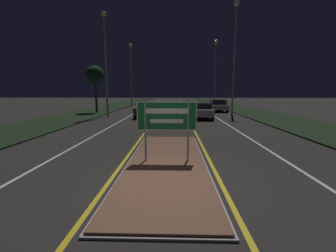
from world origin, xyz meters
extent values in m
plane|color=#282623|center=(0.00, 0.00, 0.00)|extent=(160.00, 160.00, 0.00)
cube|color=#999993|center=(0.00, 1.70, 0.03)|extent=(2.64, 8.16, 0.05)
cube|color=brown|center=(0.00, 1.70, 0.05)|extent=(2.52, 8.04, 0.10)
cube|color=black|center=(-9.50, 20.00, 0.04)|extent=(5.00, 100.00, 0.08)
cube|color=black|center=(9.50, 20.00, 0.04)|extent=(5.00, 100.00, 0.08)
cube|color=gold|center=(-1.51, 25.00, 0.00)|extent=(0.12, 70.00, 0.01)
cube|color=gold|center=(1.51, 25.00, 0.00)|extent=(0.12, 70.00, 0.01)
cube|color=silver|center=(-4.20, 25.00, 0.00)|extent=(0.12, 70.00, 0.01)
cube|color=silver|center=(4.20, 25.00, 0.00)|extent=(0.12, 70.00, 0.01)
cube|color=silver|center=(-7.20, 25.00, 0.00)|extent=(0.10, 70.00, 0.01)
cube|color=silver|center=(7.20, 25.00, 0.00)|extent=(0.10, 70.00, 0.01)
cylinder|color=#9E9E99|center=(-0.72, 1.70, 1.15)|extent=(0.07, 0.07, 2.11)
cylinder|color=#9E9E99|center=(0.72, 1.70, 1.15)|extent=(0.07, 0.07, 2.11)
cube|color=#146033|center=(0.00, 1.70, 1.63)|extent=(1.99, 0.04, 0.96)
cube|color=white|center=(0.00, 1.68, 1.63)|extent=(1.99, 0.00, 0.96)
cube|color=#146033|center=(0.00, 1.67, 1.63)|extent=(1.93, 0.01, 0.90)
cube|color=white|center=(0.00, 1.67, 1.80)|extent=(1.39, 0.01, 0.17)
cube|color=white|center=(0.00, 1.67, 1.46)|extent=(1.09, 0.01, 0.13)
cylinder|color=#9E9E99|center=(-6.17, 15.62, 4.59)|extent=(0.18, 0.18, 9.19)
sphere|color=beige|center=(-6.17, 15.62, 9.33)|extent=(0.48, 0.48, 0.48)
cylinder|color=#9E9E99|center=(-6.68, 30.55, 4.66)|extent=(0.18, 0.18, 9.33)
sphere|color=beige|center=(-6.68, 30.55, 9.52)|extent=(0.63, 0.63, 0.63)
cylinder|color=#9E9E99|center=(6.36, 18.25, 5.45)|extent=(0.18, 0.18, 10.90)
sphere|color=beige|center=(6.36, 18.25, 11.08)|extent=(0.60, 0.60, 0.60)
cylinder|color=#9E9E99|center=(6.31, 28.87, 4.73)|extent=(0.18, 0.18, 9.47)
sphere|color=beige|center=(6.31, 28.87, 9.64)|extent=(0.59, 0.59, 0.59)
cube|color=silver|center=(2.64, 14.71, 0.62)|extent=(1.85, 4.06, 0.61)
cube|color=black|center=(2.64, 14.47, 1.15)|extent=(1.62, 2.11, 0.45)
sphere|color=red|center=(2.06, 12.70, 0.70)|extent=(0.14, 0.14, 0.14)
sphere|color=red|center=(3.21, 12.70, 0.70)|extent=(0.14, 0.14, 0.14)
cylinder|color=black|center=(1.75, 15.97, 0.32)|extent=(0.22, 0.63, 0.63)
cylinder|color=black|center=(3.52, 15.97, 0.32)|extent=(0.22, 0.63, 0.63)
cylinder|color=black|center=(1.75, 13.45, 0.32)|extent=(0.22, 0.63, 0.63)
cylinder|color=black|center=(3.52, 13.45, 0.32)|extent=(0.22, 0.63, 0.63)
cube|color=#B7B7BC|center=(5.50, 21.93, 0.59)|extent=(1.87, 4.23, 0.57)
cube|color=black|center=(5.50, 21.68, 1.15)|extent=(1.65, 2.20, 0.54)
sphere|color=red|center=(4.92, 19.84, 0.67)|extent=(0.14, 0.14, 0.14)
sphere|color=red|center=(6.08, 19.84, 0.67)|extent=(0.14, 0.14, 0.14)
cylinder|color=black|center=(4.61, 23.24, 0.31)|extent=(0.22, 0.62, 0.62)
cylinder|color=black|center=(6.40, 23.24, 0.31)|extent=(0.22, 0.62, 0.62)
cylinder|color=black|center=(4.61, 20.62, 0.31)|extent=(0.22, 0.62, 0.62)
cylinder|color=black|center=(6.40, 20.62, 0.31)|extent=(0.22, 0.62, 0.62)
cube|color=#4C514C|center=(-2.43, 15.66, 0.65)|extent=(1.82, 4.20, 0.64)
cube|color=black|center=(-2.43, 15.91, 1.18)|extent=(1.60, 2.18, 0.41)
sphere|color=white|center=(-3.00, 13.58, 0.74)|extent=(0.14, 0.14, 0.14)
sphere|color=white|center=(-1.87, 13.58, 0.74)|extent=(0.14, 0.14, 0.14)
cylinder|color=black|center=(-3.30, 14.36, 0.33)|extent=(0.22, 0.67, 0.67)
cylinder|color=black|center=(-1.57, 14.36, 0.33)|extent=(0.22, 0.67, 0.67)
cylinder|color=black|center=(-3.30, 16.96, 0.33)|extent=(0.22, 0.67, 0.67)
cylinder|color=black|center=(-1.57, 16.96, 0.33)|extent=(0.22, 0.67, 0.67)
cylinder|color=#4C3823|center=(-8.56, 19.43, 1.97)|extent=(0.24, 0.24, 3.77)
sphere|color=#19381E|center=(-8.56, 19.43, 4.29)|extent=(1.95, 1.95, 1.95)
camera|label=1|loc=(0.26, -5.72, 2.44)|focal=24.00mm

